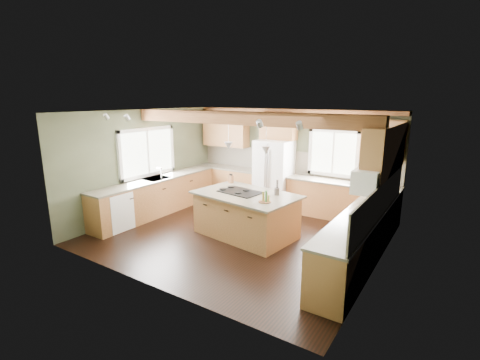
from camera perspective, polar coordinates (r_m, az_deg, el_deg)
The scene contains 37 objects.
floor at distance 7.57m, azimuth -0.15°, elevation -8.93°, with size 5.60×5.60×0.00m, color black.
ceiling at distance 7.01m, azimuth -0.16°, elevation 11.14°, with size 5.60×5.60×0.00m, color silver.
wall_back at distance 9.33m, azimuth 8.34°, elevation 3.53°, with size 5.60×5.60×0.00m, color #3E4531.
wall_left at distance 9.00m, azimuth -15.23°, elevation 2.84°, with size 5.00×5.00×0.00m, color #3E4531.
wall_right at distance 6.15m, azimuth 22.22°, elevation -2.48°, with size 5.00×5.00×0.00m, color #3E4531.
ceiling_beam at distance 7.07m, azimuth 0.12°, elevation 10.10°, with size 5.55×0.26×0.26m, color #4F2816.
soffit_trim at distance 9.11m, azimuth 8.33°, elevation 11.14°, with size 5.55×0.20×0.10m, color #4F2816.
backsplash_back at distance 9.33m, azimuth 8.28°, elevation 2.97°, with size 5.58×0.03×0.58m, color brown.
backsplash_right at distance 6.22m, azimuth 22.10°, elevation -3.15°, with size 0.03×3.70×0.58m, color brown.
base_cab_back_left at distance 10.13m, azimuth -1.76°, elevation -0.53°, with size 2.02×0.60×0.88m, color brown.
counter_back_left at distance 10.03m, azimuth -1.78°, elevation 2.03°, with size 2.06×0.64×0.04m, color #4A4436.
base_cab_back_right at distance 8.74m, azimuth 16.19°, elevation -3.34°, with size 2.62×0.60×0.88m, color brown.
counter_back_right at distance 8.62m, azimuth 16.39°, elevation -0.41°, with size 2.66×0.64×0.04m, color #4A4436.
base_cab_left at distance 9.01m, azimuth -13.39°, elevation -2.67°, with size 0.60×3.70×0.88m, color brown.
counter_left at distance 8.89m, azimuth -13.55°, elevation 0.18°, with size 0.64×3.74×0.04m, color #4A4436.
base_cab_right at distance 6.53m, azimuth 19.03°, elevation -9.30°, with size 0.60×3.70×0.88m, color brown.
counter_right at distance 6.37m, azimuth 19.34°, elevation -5.47°, with size 0.64×3.74×0.04m, color #4A4436.
upper_cab_back_left at distance 10.09m, azimuth -2.35°, elevation 8.12°, with size 1.40×0.35×0.90m, color brown.
upper_cab_over_fridge at distance 9.20m, azimuth 6.34°, elevation 8.79°, with size 0.96×0.35×0.70m, color brown.
upper_cab_right at distance 6.92m, azimuth 22.76°, elevation 4.66°, with size 0.35×2.20×0.90m, color brown.
upper_cab_back_corner at distance 8.37m, azimuth 22.44°, elevation 6.04°, with size 0.90×0.35×0.90m, color brown.
window_left at distance 8.98m, azimuth -15.01°, elevation 4.44°, with size 0.04×1.60×1.05m, color white.
window_back at distance 8.86m, azimuth 15.10°, elevation 4.32°, with size 1.10×0.04×1.00m, color white.
sink at distance 8.89m, azimuth -13.55°, elevation 0.21°, with size 0.50×0.65×0.03m, color #262628.
faucet at distance 8.73m, azimuth -12.79°, elevation 0.99°, with size 0.02×0.02×0.28m, color #B2B2B7.
dishwasher at distance 8.21m, azimuth -19.92°, elevation -4.77°, with size 0.60×0.60×0.84m, color white.
oven at distance 5.39m, azimuth 15.31°, elevation -14.14°, with size 0.60×0.72×0.84m, color white.
microwave at distance 6.08m, azimuth 20.31°, elevation -0.04°, with size 0.40×0.70×0.38m, color white.
pendant_left at distance 7.38m, azimuth -1.90°, elevation 5.63°, with size 0.18×0.18×0.16m, color #B2B2B7.
pendant_right at distance 6.75m, azimuth 4.28°, elevation 4.87°, with size 0.18×0.18×0.16m, color #B2B2B7.
refrigerator at distance 9.20m, azimuth 5.56°, elevation 0.93°, with size 0.90×0.74×1.80m, color white.
island at distance 7.40m, azimuth 1.01°, elevation -5.84°, with size 1.98×1.21×0.88m, color brown.
island_top at distance 7.26m, azimuth 1.02°, elevation -2.41°, with size 2.11×1.34×0.04m, color #4A4436.
cooktop at distance 7.35m, azimuth 0.04°, elevation -1.95°, with size 0.86×0.57×0.02m, color black.
knife_block at distance 8.15m, azimuth -1.50°, elevation 0.14°, with size 0.11×0.08×0.18m, color brown.
utensil_crock at distance 7.18m, azimuth 6.06°, elevation -1.89°, with size 0.11×0.11×0.14m, color #3D3831.
bottle_tray at distance 6.66m, azimuth 4.09°, elevation -2.71°, with size 0.24×0.24×0.22m, color brown, non-canonical shape.
Camera 1 is at (3.85, -5.85, 2.88)m, focal length 26.00 mm.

